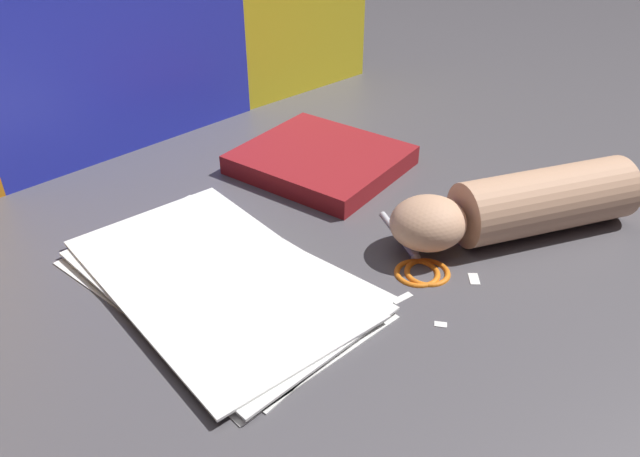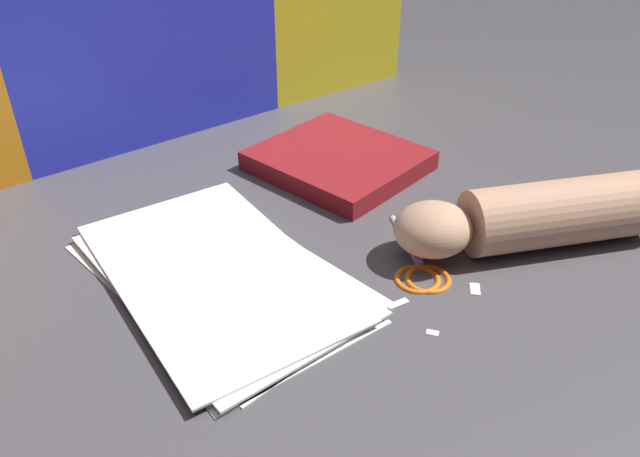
{
  "view_description": "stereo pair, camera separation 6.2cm",
  "coord_description": "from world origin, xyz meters",
  "px_view_note": "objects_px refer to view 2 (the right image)",
  "views": [
    {
      "loc": [
        -0.43,
        -0.42,
        0.45
      ],
      "look_at": [
        -0.01,
        0.01,
        0.06
      ],
      "focal_mm": 35.0,
      "sensor_mm": 36.0,
      "label": 1
    },
    {
      "loc": [
        -0.39,
        -0.46,
        0.45
      ],
      "look_at": [
        -0.01,
        0.01,
        0.06
      ],
      "focal_mm": 35.0,
      "sensor_mm": 36.0,
      "label": 2
    }
  ],
  "objects_px": {
    "book_closed": "(339,160)",
    "hand_forearm": "(529,217)",
    "paper_stack": "(218,273)",
    "scissors": "(420,264)"
  },
  "relations": [
    {
      "from": "book_closed",
      "to": "hand_forearm",
      "type": "bearing_deg",
      "value": -80.57
    },
    {
      "from": "book_closed",
      "to": "paper_stack",
      "type": "bearing_deg",
      "value": -157.24
    },
    {
      "from": "book_closed",
      "to": "hand_forearm",
      "type": "xyz_separation_m",
      "value": [
        0.05,
        -0.3,
        0.03
      ]
    },
    {
      "from": "paper_stack",
      "to": "hand_forearm",
      "type": "distance_m",
      "value": 0.38
    },
    {
      "from": "paper_stack",
      "to": "hand_forearm",
      "type": "height_order",
      "value": "hand_forearm"
    },
    {
      "from": "scissors",
      "to": "hand_forearm",
      "type": "relative_size",
      "value": 0.48
    },
    {
      "from": "paper_stack",
      "to": "hand_forearm",
      "type": "relative_size",
      "value": 1.13
    },
    {
      "from": "book_closed",
      "to": "hand_forearm",
      "type": "relative_size",
      "value": 0.77
    },
    {
      "from": "paper_stack",
      "to": "book_closed",
      "type": "xyz_separation_m",
      "value": [
        0.29,
        0.12,
        0.01
      ]
    },
    {
      "from": "book_closed",
      "to": "scissors",
      "type": "relative_size",
      "value": 1.59
    }
  ]
}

